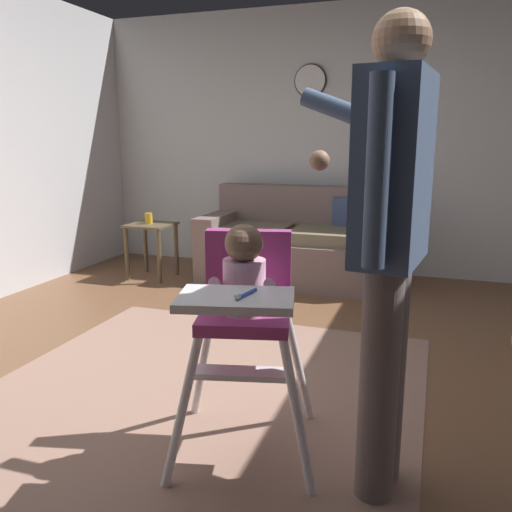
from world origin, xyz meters
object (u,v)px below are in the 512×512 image
at_px(sippy_cup, 149,218).
at_px(adult_standing, 389,238).
at_px(side_table, 151,238).
at_px(wall_clock, 310,81).
at_px(couch, 294,244).
at_px(high_chair, 245,297).

bearing_deg(sippy_cup, adult_standing, -45.99).
relative_size(side_table, wall_clock, 1.65).
xyz_separation_m(couch, adult_standing, (1.09, -2.87, 0.63)).
xyz_separation_m(couch, sippy_cup, (-1.31, -0.38, 0.24)).
distance_m(adult_standing, side_table, 3.49).
height_order(side_table, wall_clock, wall_clock).
bearing_deg(sippy_cup, wall_clock, 32.92).
bearing_deg(side_table, wall_clock, 33.33).
bearing_deg(couch, wall_clock, 178.49).
relative_size(side_table, sippy_cup, 5.20).
bearing_deg(high_chair, side_table, -156.80).
bearing_deg(adult_standing, wall_clock, -65.20).
relative_size(adult_standing, side_table, 3.27).
xyz_separation_m(couch, side_table, (-1.29, -0.38, 0.05)).
bearing_deg(adult_standing, high_chair, 0.16).
xyz_separation_m(adult_standing, sippy_cup, (-2.40, 2.49, -0.39)).
relative_size(couch, sippy_cup, 16.45).
height_order(adult_standing, sippy_cup, adult_standing).
relative_size(high_chair, adult_standing, 0.58).
height_order(adult_standing, wall_clock, wall_clock).
bearing_deg(side_table, sippy_cup, 180.00).
xyz_separation_m(side_table, sippy_cup, (-0.02, 0.00, 0.19)).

